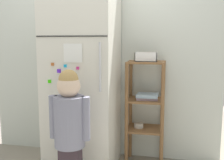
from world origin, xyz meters
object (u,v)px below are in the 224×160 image
at_px(refrigerator, 83,79).
at_px(pantry_shelf_unit, 145,105).
at_px(child_standing, 70,121).
at_px(fruit_bin, 147,58).

height_order(refrigerator, pantry_shelf_unit, refrigerator).
bearing_deg(refrigerator, child_standing, -84.18).
xyz_separation_m(refrigerator, pantry_shelf_unit, (0.61, 0.16, -0.27)).
distance_m(child_standing, pantry_shelf_unit, 0.90).
xyz_separation_m(child_standing, pantry_shelf_unit, (0.55, 0.71, -0.00)).
xyz_separation_m(refrigerator, fruit_bin, (0.62, 0.15, 0.21)).
height_order(pantry_shelf_unit, fruit_bin, fruit_bin).
relative_size(refrigerator, pantry_shelf_unit, 1.67).
height_order(child_standing, pantry_shelf_unit, pantry_shelf_unit).
relative_size(child_standing, fruit_bin, 4.95).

